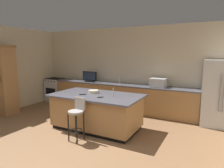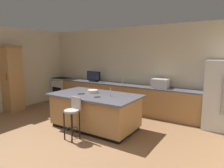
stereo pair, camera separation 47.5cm
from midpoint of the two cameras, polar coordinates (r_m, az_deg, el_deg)
name	(u,v)px [view 1 (the left image)]	position (r m, az deg, el deg)	size (l,w,h in m)	color
ground_plane	(39,161)	(4.24, -23.45, -19.70)	(16.27, 16.27, 0.00)	brown
wall_back	(128,69)	(7.02, 2.55, 4.40)	(7.48, 0.12, 2.85)	beige
wall_left	(10,69)	(7.83, -28.82, 3.78)	(0.12, 4.47, 2.85)	beige
counter_back	(120,97)	(6.88, 0.31, -3.82)	(5.17, 0.62, 0.92)	#9E7042
kitchen_island	(97,111)	(5.30, -7.03, -7.77)	(2.35, 1.31, 0.91)	black
refrigerator	(222,94)	(5.96, 27.05, -2.49)	(0.94, 0.81, 1.80)	#B7BABF
range_oven	(56,90)	(8.62, -17.41, -1.58)	(0.72, 0.63, 0.94)	#B7BABF
cabinet_tower	(5,79)	(7.35, -30.02, 1.27)	(0.57, 0.56, 2.22)	#9E7042
microwave	(158,83)	(6.28, 11.03, 0.34)	(0.48, 0.36, 0.27)	#B7BABF
tv_monitor	(90,77)	(7.36, -8.29, 1.98)	(0.58, 0.16, 0.38)	black
sink_faucet_back	(119,80)	(6.89, 0.17, 1.13)	(0.02, 0.02, 0.24)	#B2B2B7
sink_faucet_island	(113,92)	(4.91, -2.42, -2.38)	(0.02, 0.02, 0.22)	#B2B2B7
bar_stool_center	(77,115)	(4.63, -13.03, -8.80)	(0.34, 0.35, 0.98)	gray
fruit_bowl	(93,92)	(5.41, -7.86, -2.18)	(0.27, 0.27, 0.08)	beige
cell_phone	(100,97)	(4.85, -6.21, -3.84)	(0.07, 0.15, 0.01)	black
tv_remote	(83,94)	(5.23, -11.04, -2.96)	(0.04, 0.17, 0.02)	black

